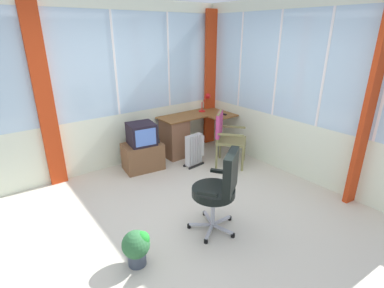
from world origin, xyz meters
name	(u,v)px	position (x,y,z in m)	size (l,w,h in m)	color
ground	(191,216)	(0.00, 0.00, -0.03)	(5.05, 4.96, 0.06)	beige
north_window_panel	(116,88)	(0.00, 2.01, 1.35)	(4.05, 0.07, 2.70)	silver
east_window_panel	(297,92)	(2.06, 0.00, 1.35)	(0.07, 3.96, 2.70)	silver
curtain_north_left	(45,101)	(-1.11, 1.93, 1.30)	(0.24, 0.07, 2.60)	#BE3815
curtain_corner	(210,80)	(1.93, 1.88, 1.30)	(0.24, 0.07, 2.60)	#BE3815
curtain_east_far	(370,110)	(1.98, -1.09, 1.30)	(0.24, 0.07, 2.60)	#BE3815
desk	(178,135)	(0.98, 1.69, 0.40)	(1.33, 0.83, 0.74)	brown
desk_lamp	(207,100)	(1.69, 1.70, 0.97)	(0.24, 0.21, 0.36)	red
tv_remote	(223,114)	(1.78, 1.33, 0.75)	(0.04, 0.15, 0.02)	black
wooden_armchair	(224,132)	(1.40, 0.88, 0.59)	(0.68, 0.68, 0.94)	olive
office_chair	(220,186)	(0.08, -0.44, 0.59)	(0.61, 0.60, 1.01)	#B7B7BF
tv_on_stand	(143,149)	(0.17, 1.56, 0.36)	(0.70, 0.53, 0.81)	brown
space_heater	(195,150)	(0.96, 1.14, 0.29)	(0.40, 0.20, 0.57)	silver
potted_plant	(137,246)	(-0.94, -0.36, 0.22)	(0.28, 0.28, 0.38)	#3F4856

